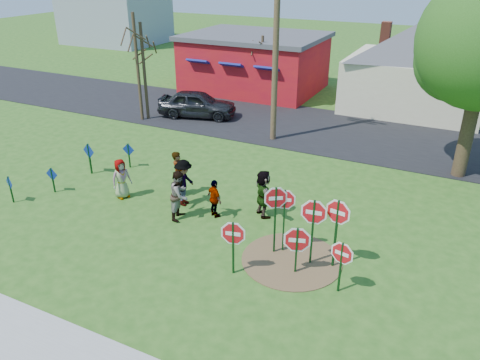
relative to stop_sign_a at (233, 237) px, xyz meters
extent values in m
plane|color=#295819|center=(-3.13, 2.40, -1.28)|extent=(120.00, 120.00, 0.00)
cube|color=#9E9E99|center=(-3.13, -4.80, -1.24)|extent=(22.00, 1.80, 0.08)
cube|color=black|center=(-3.13, 13.90, -1.26)|extent=(120.00, 7.50, 0.04)
cylinder|color=brown|center=(1.37, 1.40, -1.26)|extent=(3.20, 3.20, 0.03)
cube|color=maroon|center=(-8.63, 20.40, 0.52)|extent=(9.00, 7.00, 3.60)
cube|color=#4C4C51|center=(-8.63, 20.40, 2.47)|extent=(9.40, 7.40, 0.30)
cube|color=navy|center=(-11.13, 16.80, 1.12)|extent=(1.60, 0.78, 0.45)
cube|color=navy|center=(-8.63, 16.80, 1.12)|extent=(1.60, 0.78, 0.45)
cube|color=navy|center=(-6.13, 16.80, 1.12)|extent=(1.60, 0.78, 0.45)
cube|color=beige|center=(2.37, 20.40, 0.32)|extent=(8.00, 7.00, 3.20)
pyramid|color=#4C4C51|center=(2.37, 20.40, 4.12)|extent=(9.40, 9.40, 2.20)
cube|color=brown|center=(0.37, 19.40, 3.32)|extent=(0.55, 0.55, 1.40)
cube|color=brown|center=(4.37, 21.40, 3.32)|extent=(0.55, 0.55, 1.40)
cube|color=#8C939E|center=(-31.13, 32.40, 2.72)|extent=(10.00, 8.00, 8.00)
cube|color=#0F3815|center=(0.00, 0.00, -0.39)|extent=(0.07, 0.08, 1.78)
cylinder|color=white|center=(0.00, 0.00, 0.13)|extent=(1.00, 0.25, 1.03)
cylinder|color=red|center=(0.00, 0.00, 0.13)|extent=(0.87, 0.22, 0.89)
cube|color=white|center=(0.00, 0.00, 0.13)|extent=(0.44, 0.11, 0.13)
cube|color=#0F3815|center=(0.91, 1.78, -0.16)|extent=(0.06, 0.07, 2.24)
cylinder|color=white|center=(0.91, 1.78, 0.63)|extent=(0.89, 0.26, 0.92)
cylinder|color=red|center=(0.91, 1.78, 0.63)|extent=(0.77, 0.23, 0.80)
cube|color=white|center=(0.91, 1.78, 0.63)|extent=(0.39, 0.11, 0.11)
cylinder|color=gold|center=(0.91, 1.78, 0.63)|extent=(0.89, 0.25, 0.92)
cube|color=#0F3815|center=(2.63, 1.67, -0.12)|extent=(0.07, 0.08, 2.33)
cylinder|color=white|center=(2.63, 1.67, 0.66)|extent=(1.06, 0.22, 1.07)
cylinder|color=red|center=(2.63, 1.67, 0.66)|extent=(0.91, 0.19, 0.92)
cube|color=white|center=(2.63, 1.67, 0.66)|extent=(0.46, 0.09, 0.13)
cube|color=#0F3815|center=(1.95, 1.52, -0.16)|extent=(0.07, 0.08, 2.23)
cylinder|color=white|center=(1.95, 1.52, 0.55)|extent=(1.09, 0.17, 1.10)
cylinder|color=red|center=(1.95, 1.52, 0.55)|extent=(0.94, 0.15, 0.95)
cube|color=white|center=(1.95, 1.52, 0.55)|extent=(0.48, 0.07, 0.14)
cylinder|color=gold|center=(1.95, 1.52, 0.55)|extent=(1.09, 0.16, 1.10)
cube|color=#0F3815|center=(1.69, 0.86, -0.49)|extent=(0.08, 0.09, 1.57)
cylinder|color=white|center=(1.69, 0.86, -0.12)|extent=(1.07, 0.37, 1.13)
cylinder|color=red|center=(1.69, 0.86, -0.12)|extent=(0.93, 0.33, 0.97)
cube|color=white|center=(1.69, 0.86, -0.12)|extent=(0.47, 0.16, 0.14)
cube|color=#0F3815|center=(3.11, 0.57, -0.46)|extent=(0.06, 0.07, 1.64)
cylinder|color=white|center=(3.11, 0.57, 0.02)|extent=(0.91, 0.20, 0.93)
cylinder|color=red|center=(3.11, 0.57, 0.02)|extent=(0.79, 0.18, 0.80)
cube|color=white|center=(3.11, 0.57, 0.02)|extent=(0.40, 0.09, 0.12)
cylinder|color=gold|center=(3.11, 0.57, 0.02)|extent=(0.91, 0.19, 0.93)
cube|color=#0F3815|center=(0.69, 1.57, -0.10)|extent=(0.08, 0.09, 2.37)
cylinder|color=white|center=(0.69, 1.57, 0.72)|extent=(0.85, 0.57, 1.01)
cylinder|color=red|center=(0.69, 1.57, 0.72)|extent=(0.74, 0.49, 0.87)
cube|color=white|center=(0.69, 1.57, 0.72)|extent=(0.37, 0.25, 0.13)
cube|color=#0F3815|center=(-9.85, 0.23, -0.72)|extent=(0.06, 0.07, 1.12)
cube|color=navy|center=(-9.85, 0.23, -0.43)|extent=(0.55, 0.20, 0.57)
cube|color=#0F3815|center=(-9.06, 1.61, -0.74)|extent=(0.05, 0.06, 1.08)
cube|color=navy|center=(-9.06, 1.61, -0.47)|extent=(0.58, 0.05, 0.58)
cube|color=#0F3815|center=(-8.98, 3.69, -0.57)|extent=(0.07, 0.07, 1.41)
cube|color=navy|center=(-8.98, 3.69, -0.20)|extent=(0.70, 0.13, 0.71)
cube|color=#0F3815|center=(-7.87, 4.99, -0.70)|extent=(0.05, 0.06, 1.16)
cube|color=navy|center=(-7.87, 4.99, -0.40)|extent=(0.60, 0.08, 0.61)
imported|color=#3C3F87|center=(-6.25, 2.50, -0.46)|extent=(0.79, 0.94, 1.64)
imported|color=#276557|center=(-4.32, 3.68, -0.34)|extent=(0.59, 0.77, 1.88)
imported|color=brown|center=(-3.28, 2.15, -0.34)|extent=(0.86, 1.02, 1.87)
imported|color=#38383D|center=(-3.69, 3.08, -0.35)|extent=(0.76, 1.25, 1.87)
imported|color=#533162|center=(-2.17, 2.77, -0.54)|extent=(0.93, 0.76, 1.49)
imported|color=#1D5034|center=(-0.60, 3.64, -0.37)|extent=(1.60, 1.55, 1.82)
imported|color=#2F2E34|center=(-8.93, 12.80, -0.45)|extent=(4.94, 2.98, 1.57)
cylinder|color=#4C3823|center=(-3.38, 11.28, 3.54)|extent=(0.30, 0.30, 9.63)
cylinder|color=#382819|center=(5.72, 10.69, 1.03)|extent=(0.59, 0.59, 4.62)
sphere|color=#1F4913|center=(4.78, 11.53, 3.55)|extent=(3.57, 3.57, 3.57)
cylinder|color=#382819|center=(-11.40, 11.21, 1.49)|extent=(0.18, 0.18, 5.54)
cylinder|color=#382819|center=(-6.74, 17.38, 0.87)|extent=(0.18, 0.18, 4.31)
cylinder|color=#382819|center=(-11.60, 10.90, 1.76)|extent=(0.18, 0.18, 6.07)
camera|label=1|loc=(5.35, -10.41, 7.46)|focal=35.00mm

